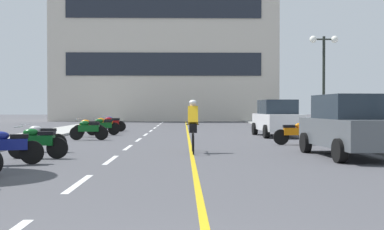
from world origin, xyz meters
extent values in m
plane|color=#47474C|center=(0.00, 21.00, 0.00)|extent=(140.00, 140.00, 0.00)
cube|color=#A8A8A3|center=(-7.20, 24.00, 0.06)|extent=(2.40, 72.00, 0.12)
cube|color=#A8A8A3|center=(7.20, 24.00, 0.06)|extent=(2.40, 72.00, 0.12)
cube|color=silver|center=(-2.00, 6.00, 0.00)|extent=(0.14, 2.20, 0.01)
cube|color=silver|center=(-2.00, 10.00, 0.00)|extent=(0.14, 2.20, 0.01)
cube|color=silver|center=(-2.00, 14.00, 0.00)|extent=(0.14, 2.20, 0.01)
cube|color=silver|center=(-2.00, 18.00, 0.00)|extent=(0.14, 2.20, 0.01)
cube|color=silver|center=(-2.00, 22.00, 0.00)|extent=(0.14, 2.20, 0.01)
cube|color=silver|center=(-2.00, 26.00, 0.00)|extent=(0.14, 2.20, 0.01)
cube|color=silver|center=(-2.00, 30.00, 0.00)|extent=(0.14, 2.20, 0.01)
cube|color=silver|center=(-2.00, 34.00, 0.00)|extent=(0.14, 2.20, 0.01)
cube|color=silver|center=(-2.00, 38.00, 0.00)|extent=(0.14, 2.20, 0.01)
cube|color=silver|center=(-2.00, 42.00, 0.00)|extent=(0.14, 2.20, 0.01)
cube|color=silver|center=(-2.00, 46.00, 0.00)|extent=(0.14, 2.20, 0.01)
cube|color=gold|center=(0.25, 24.00, 0.00)|extent=(0.12, 66.00, 0.01)
cube|color=beige|center=(-1.97, 49.67, 9.73)|extent=(23.61, 9.33, 19.45)
cube|color=#1E232D|center=(-1.97, 44.95, 5.84)|extent=(19.83, 0.10, 2.33)
cube|color=#1E232D|center=(-1.97, 44.95, 11.67)|extent=(19.83, 0.10, 2.33)
cylinder|color=black|center=(7.14, 20.85, 2.59)|extent=(0.14, 0.14, 4.93)
cylinder|color=black|center=(7.14, 20.85, 4.90)|extent=(1.10, 0.08, 0.08)
sphere|color=white|center=(6.59, 20.85, 4.90)|extent=(0.36, 0.36, 0.36)
sphere|color=white|center=(7.69, 20.85, 4.90)|extent=(0.36, 0.36, 0.36)
cylinder|color=black|center=(3.91, 11.99, 0.32)|extent=(0.26, 0.65, 0.64)
cylinder|color=black|center=(5.60, 12.09, 0.32)|extent=(0.26, 0.65, 0.64)
cylinder|color=black|center=(4.07, 9.20, 0.32)|extent=(0.26, 0.65, 0.64)
cube|color=#4C5156|center=(4.83, 10.64, 0.72)|extent=(1.94, 4.29, 0.80)
cube|color=#1E2833|center=(4.83, 10.64, 1.47)|extent=(1.68, 2.29, 0.70)
cylinder|color=black|center=(3.76, 21.72, 0.32)|extent=(0.25, 0.65, 0.64)
cylinder|color=black|center=(5.46, 21.78, 0.32)|extent=(0.25, 0.65, 0.64)
cylinder|color=black|center=(3.87, 18.92, 0.32)|extent=(0.25, 0.65, 0.64)
cylinder|color=black|center=(5.57, 18.99, 0.32)|extent=(0.25, 0.65, 0.64)
cube|color=silver|center=(4.66, 20.35, 0.72)|extent=(1.87, 4.26, 0.80)
cube|color=#1E2833|center=(4.66, 20.35, 1.47)|extent=(1.65, 2.26, 0.70)
cylinder|color=black|center=(-3.86, 9.07, 0.30)|extent=(0.60, 0.27, 0.60)
cube|color=navy|center=(-4.39, 8.91, 0.52)|extent=(0.94, 0.53, 0.28)
ellipsoid|color=navy|center=(-4.58, 8.86, 0.74)|extent=(0.49, 0.36, 0.22)
cube|color=black|center=(-4.15, 8.98, 0.72)|extent=(0.49, 0.36, 0.10)
cylinder|color=black|center=(-4.66, 10.40, 0.30)|extent=(0.60, 0.12, 0.60)
cylinder|color=black|center=(-3.56, 10.36, 0.30)|extent=(0.60, 0.12, 0.60)
cube|color=#0C4C19|center=(-4.11, 10.38, 0.52)|extent=(0.91, 0.32, 0.28)
ellipsoid|color=#0C4C19|center=(-4.31, 10.39, 0.74)|extent=(0.45, 0.26, 0.22)
cube|color=black|center=(-3.86, 10.37, 0.72)|extent=(0.45, 0.26, 0.10)
cylinder|color=silver|center=(-4.66, 10.40, 0.90)|extent=(0.05, 0.60, 0.03)
cylinder|color=black|center=(-5.14, 12.40, 0.30)|extent=(0.61, 0.18, 0.60)
cylinder|color=black|center=(-4.05, 12.24, 0.30)|extent=(0.61, 0.18, 0.60)
cube|color=#B2B2B7|center=(-4.60, 12.32, 0.52)|extent=(0.93, 0.41, 0.28)
ellipsoid|color=#B2B2B7|center=(-4.80, 12.35, 0.74)|extent=(0.47, 0.30, 0.22)
cube|color=black|center=(-4.35, 12.28, 0.72)|extent=(0.47, 0.30, 0.10)
cylinder|color=silver|center=(-5.14, 12.40, 0.90)|extent=(0.12, 0.60, 0.03)
cylinder|color=black|center=(4.87, 15.09, 0.30)|extent=(0.60, 0.11, 0.60)
cylinder|color=black|center=(3.77, 15.10, 0.30)|extent=(0.60, 0.11, 0.60)
cube|color=orange|center=(4.32, 15.09, 0.52)|extent=(0.90, 0.29, 0.28)
ellipsoid|color=orange|center=(4.52, 15.09, 0.74)|extent=(0.44, 0.24, 0.22)
cube|color=black|center=(4.07, 15.09, 0.72)|extent=(0.44, 0.24, 0.10)
cylinder|color=silver|center=(4.87, 15.09, 0.90)|extent=(0.04, 0.60, 0.03)
cylinder|color=black|center=(-4.73, 17.92, 0.30)|extent=(0.60, 0.10, 0.60)
cylinder|color=black|center=(-3.63, 17.91, 0.30)|extent=(0.60, 0.10, 0.60)
cube|color=#0C4C19|center=(-4.18, 17.91, 0.52)|extent=(0.90, 0.29, 0.28)
ellipsoid|color=#0C4C19|center=(-4.38, 17.91, 0.74)|extent=(0.44, 0.24, 0.22)
cube|color=black|center=(-3.93, 17.91, 0.72)|extent=(0.44, 0.24, 0.10)
cylinder|color=silver|center=(-4.73, 17.92, 0.90)|extent=(0.03, 0.60, 0.03)
cylinder|color=black|center=(-5.11, 20.07, 0.30)|extent=(0.61, 0.24, 0.60)
cylinder|color=black|center=(-4.04, 19.81, 0.30)|extent=(0.61, 0.24, 0.60)
cube|color=orange|center=(-4.57, 19.94, 0.52)|extent=(0.94, 0.49, 0.28)
ellipsoid|color=orange|center=(-4.77, 19.99, 0.74)|extent=(0.48, 0.34, 0.22)
cube|color=black|center=(-4.33, 19.88, 0.72)|extent=(0.48, 0.34, 0.10)
cylinder|color=silver|center=(-5.11, 20.07, 0.90)|extent=(0.17, 0.59, 0.03)
cylinder|color=black|center=(-4.72, 21.44, 0.30)|extent=(0.61, 0.20, 0.60)
cylinder|color=black|center=(-3.63, 21.63, 0.30)|extent=(0.61, 0.20, 0.60)
cube|color=#0C4C19|center=(-4.18, 21.54, 0.52)|extent=(0.93, 0.43, 0.28)
ellipsoid|color=#0C4C19|center=(-4.37, 21.50, 0.74)|extent=(0.48, 0.31, 0.22)
cube|color=black|center=(-3.93, 21.58, 0.72)|extent=(0.48, 0.31, 0.10)
cylinder|color=silver|center=(-4.72, 21.44, 0.90)|extent=(0.13, 0.60, 0.03)
cylinder|color=black|center=(-4.97, 23.42, 0.30)|extent=(0.61, 0.16, 0.60)
cylinder|color=black|center=(-3.88, 23.52, 0.30)|extent=(0.61, 0.16, 0.60)
cube|color=orange|center=(-4.42, 23.47, 0.52)|extent=(0.92, 0.37, 0.28)
ellipsoid|color=orange|center=(-4.62, 23.45, 0.74)|extent=(0.46, 0.28, 0.22)
cube|color=black|center=(-4.17, 23.49, 0.72)|extent=(0.46, 0.28, 0.10)
cylinder|color=silver|center=(-4.97, 23.42, 0.90)|extent=(0.09, 0.60, 0.03)
cylinder|color=black|center=(-4.84, 25.27, 0.30)|extent=(0.60, 0.13, 0.60)
cylinder|color=black|center=(-3.74, 25.21, 0.30)|extent=(0.60, 0.13, 0.60)
cube|color=maroon|center=(-4.29, 25.24, 0.52)|extent=(0.91, 0.32, 0.28)
ellipsoid|color=maroon|center=(-4.49, 25.25, 0.74)|extent=(0.45, 0.26, 0.22)
cube|color=black|center=(-4.04, 25.23, 0.72)|extent=(0.45, 0.26, 0.10)
cylinder|color=silver|center=(-4.84, 25.27, 0.90)|extent=(0.06, 0.60, 0.03)
cylinder|color=black|center=(-5.03, 26.90, 0.30)|extent=(0.61, 0.21, 0.60)
cylinder|color=black|center=(-3.95, 26.69, 0.30)|extent=(0.61, 0.21, 0.60)
cube|color=navy|center=(-4.49, 26.79, 0.52)|extent=(0.94, 0.44, 0.28)
ellipsoid|color=navy|center=(-4.69, 26.83, 0.74)|extent=(0.48, 0.32, 0.22)
cube|color=black|center=(-4.24, 26.75, 0.72)|extent=(0.48, 0.32, 0.10)
cylinder|color=silver|center=(-5.03, 26.90, 0.90)|extent=(0.14, 0.59, 0.03)
torus|color=black|center=(0.30, 12.54, 0.34)|extent=(0.04, 0.72, 0.72)
torus|color=black|center=(0.30, 11.49, 0.34)|extent=(0.04, 0.72, 0.72)
cylinder|color=black|center=(0.30, 11.99, 0.64)|extent=(0.04, 0.95, 0.04)
cube|color=black|center=(0.30, 11.84, 0.86)|extent=(0.10, 0.20, 0.06)
cylinder|color=black|center=(0.30, 12.44, 0.89)|extent=(0.42, 0.03, 0.03)
cube|color=black|center=(0.30, 11.89, 0.79)|extent=(0.24, 0.36, 0.28)
cube|color=yellow|center=(0.30, 12.04, 1.19)|extent=(0.32, 0.46, 0.61)
sphere|color=beige|center=(0.30, 12.17, 1.54)|extent=(0.20, 0.20, 0.20)
ellipsoid|color=white|center=(0.30, 12.17, 1.61)|extent=(0.24, 0.26, 0.16)
camera|label=1|loc=(-0.01, -2.97, 1.45)|focal=44.09mm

